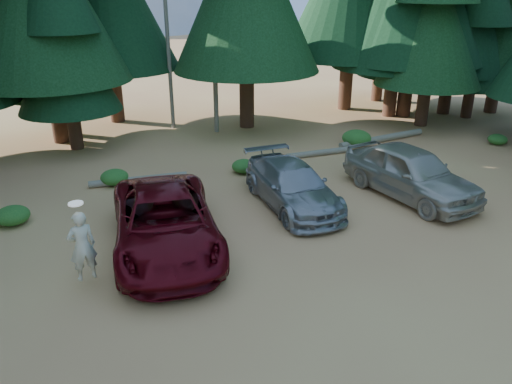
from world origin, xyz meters
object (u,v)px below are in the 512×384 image
log_left (139,180)px  log_right (382,139)px  red_pickup (165,222)px  silver_minivan_right (411,172)px  log_mid (319,153)px  silver_minivan_center (292,186)px  frisbee_player (82,246)px

log_left → log_right: bearing=10.1°
log_right → red_pickup: bearing=-158.8°
silver_minivan_right → log_mid: bearing=90.4°
log_left → log_mid: log_left is taller
silver_minivan_right → log_left: silver_minivan_right is taller
silver_minivan_center → red_pickup: bearing=-162.5°
red_pickup → silver_minivan_center: red_pickup is taller
silver_minivan_center → log_mid: 5.64m
red_pickup → silver_minivan_right: 9.04m
silver_minivan_center → log_mid: bearing=52.6°
log_right → frisbee_player: bearing=-159.2°
silver_minivan_right → red_pickup: bearing=175.2°
silver_minivan_right → frisbee_player: (-11.24, -2.29, 0.24)m
log_mid → red_pickup: bearing=-142.7°
red_pickup → silver_minivan_right: bearing=11.3°
silver_minivan_center → silver_minivan_right: bearing=-10.1°
red_pickup → log_right: bearing=36.0°
log_mid → frisbee_player: bearing=-144.6°
silver_minivan_center → log_left: silver_minivan_center is taller
silver_minivan_center → log_right: silver_minivan_center is taller
red_pickup → log_left: bearing=96.3°
silver_minivan_center → silver_minivan_right: silver_minivan_right is taller
frisbee_player → log_right: bearing=-162.3°
log_mid → log_right: (3.81, 0.91, 0.03)m
frisbee_player → log_right: size_ratio=0.42×
red_pickup → log_right: red_pickup is taller
silver_minivan_center → log_right: 8.96m
red_pickup → frisbee_player: bearing=-146.7°
red_pickup → log_mid: 10.09m
silver_minivan_right → frisbee_player: bearing=-179.9°
log_left → log_mid: size_ratio=1.17×
log_mid → log_right: size_ratio=0.63×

